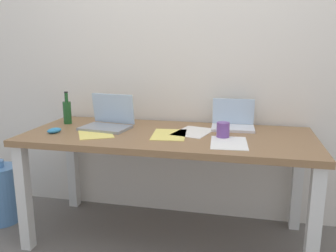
% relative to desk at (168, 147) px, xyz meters
% --- Properties ---
extents(ground_plane, '(8.00, 8.00, 0.00)m').
position_rel_desk_xyz_m(ground_plane, '(0.00, 0.00, -0.65)').
color(ground_plane, slate).
extents(back_wall, '(5.20, 0.08, 2.60)m').
position_rel_desk_xyz_m(back_wall, '(0.00, 0.45, 0.65)').
color(back_wall, silver).
rests_on(back_wall, ground).
extents(desk, '(1.86, 0.77, 0.74)m').
position_rel_desk_xyz_m(desk, '(0.00, 0.00, 0.00)').
color(desk, olive).
rests_on(desk, ground).
extents(laptop_left, '(0.35, 0.29, 0.23)m').
position_rel_desk_xyz_m(laptop_left, '(-0.44, 0.07, 0.14)').
color(laptop_left, gray).
rests_on(laptop_left, desk).
extents(laptop_right, '(0.30, 0.22, 0.20)m').
position_rel_desk_xyz_m(laptop_right, '(0.40, 0.24, 0.13)').
color(laptop_right, silver).
rests_on(laptop_right, desk).
extents(beer_bottle, '(0.06, 0.06, 0.24)m').
position_rel_desk_xyz_m(beer_bottle, '(-0.78, 0.13, 0.18)').
color(beer_bottle, '#1E5123').
rests_on(beer_bottle, desk).
extents(computer_mouse, '(0.10, 0.12, 0.03)m').
position_rel_desk_xyz_m(computer_mouse, '(-0.73, -0.15, 0.11)').
color(computer_mouse, '#338CC6').
rests_on(computer_mouse, desk).
extents(coffee_mug, '(0.08, 0.08, 0.09)m').
position_rel_desk_xyz_m(coffee_mug, '(0.35, -0.02, 0.14)').
color(coffee_mug, '#724799').
rests_on(coffee_mug, desk).
extents(paper_sheet_front_left, '(0.33, 0.36, 0.00)m').
position_rel_desk_xyz_m(paper_sheet_front_left, '(-0.46, -0.10, 0.09)').
color(paper_sheet_front_left, '#F4E06B').
rests_on(paper_sheet_front_left, desk).
extents(paper_sheet_center, '(0.24, 0.32, 0.00)m').
position_rel_desk_xyz_m(paper_sheet_center, '(0.01, -0.03, 0.09)').
color(paper_sheet_center, '#F4E06B').
rests_on(paper_sheet_center, desk).
extents(paper_sheet_front_right, '(0.23, 0.31, 0.00)m').
position_rel_desk_xyz_m(paper_sheet_front_right, '(0.40, -0.15, 0.09)').
color(paper_sheet_front_right, white).
rests_on(paper_sheet_front_right, desk).
extents(paper_sheet_near_back, '(0.28, 0.34, 0.00)m').
position_rel_desk_xyz_m(paper_sheet_near_back, '(0.16, 0.07, 0.09)').
color(paper_sheet_near_back, white).
rests_on(paper_sheet_near_back, desk).
extents(water_cooler_jug, '(0.26, 0.26, 0.48)m').
position_rel_desk_xyz_m(water_cooler_jug, '(-1.28, -0.04, -0.43)').
color(water_cooler_jug, '#598CC6').
rests_on(water_cooler_jug, ground).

